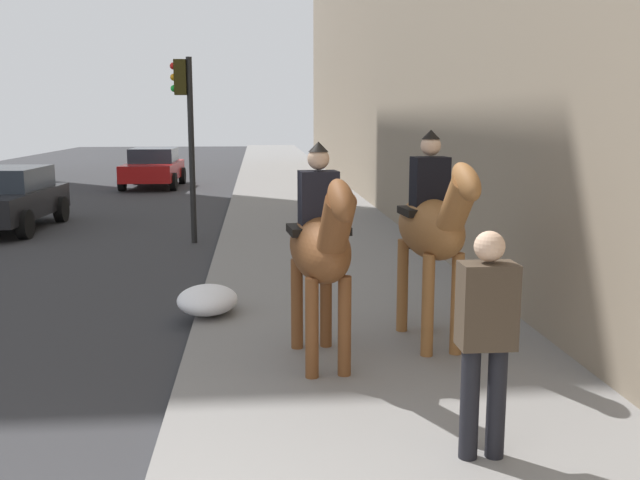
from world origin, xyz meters
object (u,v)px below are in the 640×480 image
Objects in this scene: car_near_lane at (3,198)px; car_mid_lane at (154,167)px; pedestrian_greeting at (486,330)px; traffic_light_near_curb at (186,120)px; mounted_horse_near at (321,245)px; mounted_horse_far at (433,226)px.

car_near_lane is 10.16m from car_mid_lane.
pedestrian_greeting is 0.45× the size of traffic_light_near_curb.
mounted_horse_near is 1.32× the size of pedestrian_greeting.
mounted_horse_far is at bearing 106.61° from mounted_horse_near.
mounted_horse_far is 0.62× the size of traffic_light_near_curb.
pedestrian_greeting is 14.25m from car_near_lane.
mounted_horse_near reaches higher than car_near_lane.
car_near_lane is at bearing -10.49° from car_mid_lane.
car_mid_lane is at bearing -168.92° from mounted_horse_far.
mounted_horse_near reaches higher than pedestrian_greeting.
mounted_horse_near is at bearing 35.35° from car_near_lane.
car_mid_lane is at bearing 170.83° from car_near_lane.
traffic_light_near_curb is (7.32, 3.30, 1.09)m from mounted_horse_far.
mounted_horse_far is (0.52, -1.26, 0.09)m from mounted_horse_near.
car_mid_lane is at bearing 11.32° from traffic_light_near_curb.
car_near_lane is 0.97× the size of car_mid_lane.
pedestrian_greeting is at bearing -163.02° from traffic_light_near_curb.
car_near_lane is (9.47, 7.75, -0.69)m from mounted_horse_far.
mounted_horse_near is 0.59× the size of traffic_light_near_curb.
mounted_horse_near is at bearing -165.42° from traffic_light_near_curb.
traffic_light_near_curb is at bearing -161.08° from mounted_horse_far.
traffic_light_near_curb reaches higher than pedestrian_greeting.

